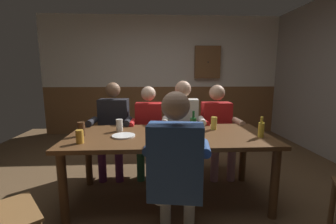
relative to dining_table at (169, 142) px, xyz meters
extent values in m
plane|color=brown|center=(0.00, 0.16, -0.64)|extent=(6.39, 6.39, 0.00)
cube|color=silver|center=(0.00, 2.88, 1.19)|extent=(5.22, 0.12, 1.54)
cube|color=brown|center=(0.00, 2.88, -0.11)|extent=(5.22, 0.12, 1.06)
cube|color=brown|center=(0.00, 0.00, 0.07)|extent=(2.09, 0.93, 0.04)
cylinder|color=brown|center=(-0.96, -0.39, -0.30)|extent=(0.08, 0.08, 0.69)
cylinder|color=brown|center=(0.96, -0.39, -0.30)|extent=(0.08, 0.08, 0.69)
cylinder|color=brown|center=(-0.96, 0.39, -0.30)|extent=(0.08, 0.08, 0.69)
cylinder|color=brown|center=(0.96, 0.39, -0.30)|extent=(0.08, 0.08, 0.69)
cube|color=black|center=(-0.71, 0.77, 0.10)|extent=(0.39, 0.25, 0.56)
sphere|color=brown|center=(-0.71, 0.77, 0.50)|extent=(0.20, 0.20, 0.20)
cylinder|color=#6B2D66|center=(-0.60, 0.63, -0.16)|extent=(0.14, 0.38, 0.13)
cylinder|color=#6B2D66|center=(-0.81, 0.64, -0.16)|extent=(0.14, 0.38, 0.13)
cylinder|color=#6B2D66|center=(-0.61, 0.44, -0.43)|extent=(0.10, 0.10, 0.42)
cylinder|color=#6B2D66|center=(-0.82, 0.45, -0.43)|extent=(0.10, 0.10, 0.42)
cylinder|color=black|center=(-0.49, 0.50, 0.13)|extent=(0.09, 0.28, 0.08)
cylinder|color=black|center=(-0.93, 0.51, 0.13)|extent=(0.09, 0.28, 0.08)
cube|color=#AD1919|center=(-0.24, 0.77, 0.07)|extent=(0.35, 0.24, 0.50)
sphere|color=beige|center=(-0.24, 0.77, 0.45)|extent=(0.20, 0.20, 0.20)
cylinder|color=#33724C|center=(-0.14, 0.64, -0.16)|extent=(0.13, 0.37, 0.13)
cylinder|color=#33724C|center=(-0.33, 0.64, -0.16)|extent=(0.13, 0.37, 0.13)
cylinder|color=#33724C|center=(-0.14, 0.45, -0.43)|extent=(0.10, 0.10, 0.42)
cylinder|color=#33724C|center=(-0.33, 0.45, -0.43)|extent=(0.10, 0.10, 0.42)
cylinder|color=#AD1919|center=(-0.03, 0.51, 0.10)|extent=(0.08, 0.28, 0.08)
cylinder|color=#AD1919|center=(-0.44, 0.51, 0.10)|extent=(0.08, 0.28, 0.08)
cube|color=silver|center=(0.24, 0.77, 0.10)|extent=(0.43, 0.25, 0.55)
sphere|color=tan|center=(0.24, 0.77, 0.51)|extent=(0.22, 0.22, 0.22)
cylinder|color=#6B2D66|center=(0.34, 0.62, -0.16)|extent=(0.16, 0.38, 0.13)
cylinder|color=#6B2D66|center=(0.11, 0.64, -0.16)|extent=(0.16, 0.38, 0.13)
cylinder|color=#6B2D66|center=(0.32, 0.44, -0.43)|extent=(0.10, 0.10, 0.42)
cylinder|color=#6B2D66|center=(0.09, 0.46, -0.43)|extent=(0.10, 0.10, 0.42)
cylinder|color=silver|center=(0.45, 0.50, 0.12)|extent=(0.10, 0.29, 0.08)
cylinder|color=silver|center=(-0.02, 0.54, 0.12)|extent=(0.10, 0.29, 0.08)
cube|color=#AD1919|center=(0.71, 0.77, 0.07)|extent=(0.40, 0.23, 0.50)
sphere|color=tan|center=(0.71, 0.77, 0.46)|extent=(0.21, 0.21, 0.21)
cylinder|color=#B78493|center=(0.82, 0.61, -0.16)|extent=(0.14, 0.43, 0.13)
cylinder|color=#B78493|center=(0.60, 0.60, -0.16)|extent=(0.14, 0.43, 0.13)
cylinder|color=#B78493|center=(0.82, 0.39, -0.43)|extent=(0.10, 0.10, 0.42)
cylinder|color=#B78493|center=(0.60, 0.39, -0.43)|extent=(0.10, 0.10, 0.42)
cylinder|color=tan|center=(0.94, 0.52, 0.10)|extent=(0.08, 0.28, 0.08)
cylinder|color=#AD1919|center=(0.48, 0.51, 0.10)|extent=(0.08, 0.28, 0.08)
cube|color=#2D4C84|center=(0.00, -0.77, 0.09)|extent=(0.42, 0.26, 0.55)
sphere|color=tan|center=(0.00, -0.77, 0.50)|extent=(0.20, 0.20, 0.20)
cylinder|color=silver|center=(-0.09, -0.61, -0.16)|extent=(0.19, 0.40, 0.13)
cylinder|color=silver|center=(0.13, -0.64, -0.16)|extent=(0.19, 0.40, 0.13)
cylinder|color=silver|center=(-0.06, -0.42, -0.43)|extent=(0.10, 0.10, 0.42)
cylinder|color=silver|center=(0.16, -0.45, -0.43)|extent=(0.10, 0.10, 0.42)
cylinder|color=#2D4C84|center=(-0.19, -0.49, 0.12)|extent=(0.12, 0.29, 0.08)
cylinder|color=#2D4C84|center=(0.26, -0.56, 0.12)|extent=(0.12, 0.29, 0.08)
cylinder|color=brown|center=(-1.13, -0.66, -0.42)|extent=(0.04, 0.04, 0.44)
cylinder|color=brown|center=(1.43, -0.53, -0.42)|extent=(0.04, 0.04, 0.44)
cylinder|color=white|center=(-0.47, -0.05, 0.09)|extent=(0.23, 0.23, 0.01)
cylinder|color=gold|center=(0.91, -0.15, 0.16)|extent=(0.06, 0.06, 0.15)
cylinder|color=gold|center=(0.91, -0.15, 0.26)|extent=(0.03, 0.03, 0.06)
cylinder|color=#195923|center=(0.27, 0.08, 0.17)|extent=(0.07, 0.07, 0.16)
cylinder|color=#195923|center=(0.27, 0.08, 0.28)|extent=(0.03, 0.03, 0.08)
cylinder|color=gold|center=(0.10, -0.10, 0.16)|extent=(0.08, 0.08, 0.14)
cylinder|color=#E5C64C|center=(0.52, 0.18, 0.16)|extent=(0.07, 0.07, 0.15)
cylinder|color=#4C2D19|center=(-0.90, -0.01, 0.16)|extent=(0.07, 0.07, 0.14)
cylinder|color=gold|center=(-0.83, -0.26, 0.15)|extent=(0.07, 0.07, 0.12)
cylinder|color=white|center=(-0.54, 0.16, 0.15)|extent=(0.07, 0.07, 0.13)
cube|color=brown|center=(1.01, 2.75, 0.96)|extent=(0.56, 0.12, 0.70)
sphere|color=black|center=(1.01, 2.68, 0.96)|extent=(0.03, 0.03, 0.03)
camera|label=1|loc=(-0.14, -2.30, 0.72)|focal=24.22mm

